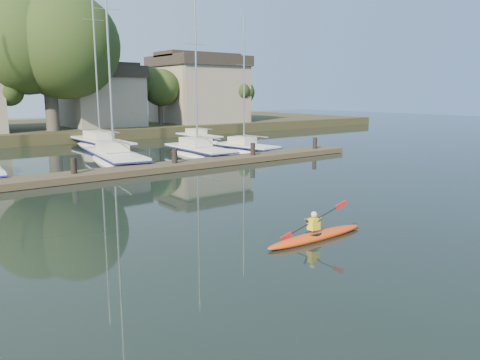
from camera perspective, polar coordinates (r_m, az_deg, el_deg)
ground at (r=15.60m, az=8.19°, el=-6.46°), size 160.00×160.00×0.00m
kayak at (r=14.98m, az=9.24°, el=-6.58°), size 4.05×0.87×1.29m
dock at (r=26.98m, az=-13.48°, el=1.09°), size 34.00×2.00×1.80m
sailboat_2 at (r=31.95m, az=-14.96°, el=1.73°), size 3.73×10.29×16.65m
sailboat_3 at (r=34.23m, az=-5.01°, el=2.64°), size 2.54×8.55×13.66m
sailboat_4 at (r=36.13m, az=0.69°, el=3.13°), size 2.88×6.94×11.45m
sailboat_6 at (r=40.88m, az=-16.49°, el=3.55°), size 2.35×11.06×17.58m
sailboat_7 at (r=45.16m, az=-5.07°, el=4.63°), size 2.07×7.25×11.62m
shore at (r=52.16m, az=-23.97°, el=8.31°), size 90.00×25.25×12.75m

